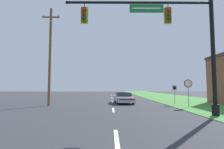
{
  "coord_description": "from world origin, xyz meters",
  "views": [
    {
      "loc": [
        -0.2,
        -0.14,
        1.81
      ],
      "look_at": [
        0.0,
        29.59,
        4.02
      ],
      "focal_mm": 28.0,
      "sensor_mm": 36.0,
      "label": 1
    }
  ],
  "objects_px": {
    "car_ahead": "(123,98)",
    "route_sign_post": "(175,90)",
    "stop_sign": "(188,87)",
    "utility_pole_near": "(50,55)",
    "signal_mast": "(177,37)"
  },
  "relations": [
    {
      "from": "signal_mast",
      "to": "stop_sign",
      "type": "distance_m",
      "value": 6.55
    },
    {
      "from": "stop_sign",
      "to": "route_sign_post",
      "type": "height_order",
      "value": "stop_sign"
    },
    {
      "from": "stop_sign",
      "to": "utility_pole_near",
      "type": "height_order",
      "value": "utility_pole_near"
    },
    {
      "from": "route_sign_post",
      "to": "utility_pole_near",
      "type": "relative_size",
      "value": 0.21
    },
    {
      "from": "signal_mast",
      "to": "utility_pole_near",
      "type": "relative_size",
      "value": 0.99
    },
    {
      "from": "route_sign_post",
      "to": "utility_pole_near",
      "type": "xyz_separation_m",
      "value": [
        -12.71,
        -0.78,
        3.56
      ]
    },
    {
      "from": "route_sign_post",
      "to": "utility_pole_near",
      "type": "bearing_deg",
      "value": -176.47
    },
    {
      "from": "signal_mast",
      "to": "car_ahead",
      "type": "xyz_separation_m",
      "value": [
        -2.8,
        9.29,
        -4.43
      ]
    },
    {
      "from": "car_ahead",
      "to": "route_sign_post",
      "type": "bearing_deg",
      "value": -23.66
    },
    {
      "from": "stop_sign",
      "to": "car_ahead",
      "type": "bearing_deg",
      "value": 142.66
    },
    {
      "from": "car_ahead",
      "to": "stop_sign",
      "type": "height_order",
      "value": "stop_sign"
    },
    {
      "from": "signal_mast",
      "to": "stop_sign",
      "type": "bearing_deg",
      "value": 60.09
    },
    {
      "from": "signal_mast",
      "to": "utility_pole_near",
      "type": "height_order",
      "value": "utility_pole_near"
    },
    {
      "from": "signal_mast",
      "to": "route_sign_post",
      "type": "distance_m",
      "value": 8.21
    },
    {
      "from": "utility_pole_near",
      "to": "car_ahead",
      "type": "bearing_deg",
      "value": 21.89
    }
  ]
}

